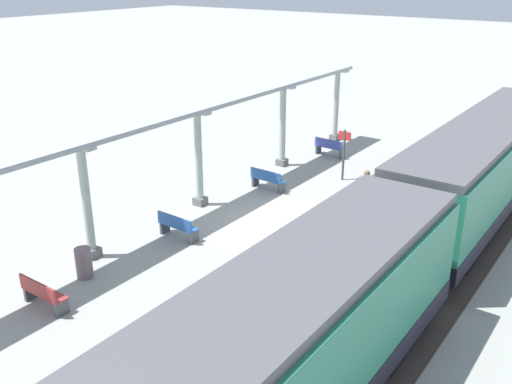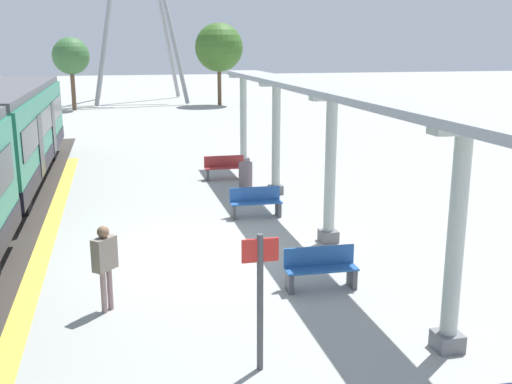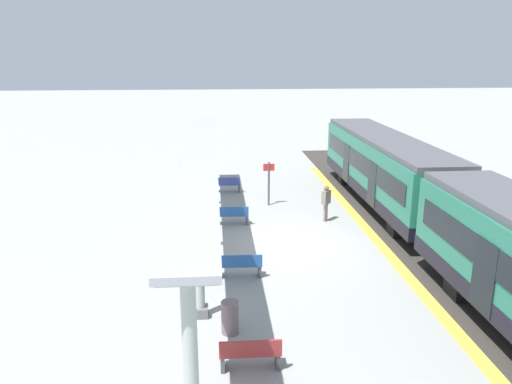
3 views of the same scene
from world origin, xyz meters
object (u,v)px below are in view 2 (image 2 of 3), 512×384
canopy_pillar_second (456,241)px  canopy_pillar_fourth (276,139)px  bench_far_end (225,167)px  trash_bin (246,176)px  platform_info_sign (260,289)px  canopy_pillar_third (330,170)px  train_far_carriage (9,133)px  bench_near_end (255,202)px  bench_mid_platform (320,268)px  canopy_pillar_fifth (243,120)px  passenger_waiting_near_edge (105,258)px

canopy_pillar_second → canopy_pillar_fourth: 10.95m
bench_far_end → trash_bin: 1.76m
canopy_pillar_fourth → bench_far_end: canopy_pillar_fourth is taller
platform_info_sign → canopy_pillar_third: bearing=60.8°
train_far_carriage → bench_near_end: bearing=-40.0°
train_far_carriage → canopy_pillar_fourth: 9.66m
canopy_pillar_fourth → bench_mid_platform: bearing=-98.5°
canopy_pillar_fifth → train_far_carriage: bearing=-171.2°
canopy_pillar_fourth → canopy_pillar_fifth: 5.20m
canopy_pillar_fifth → bench_mid_platform: canopy_pillar_fifth is taller
canopy_pillar_second → canopy_pillar_fifth: bearing=90.0°
train_far_carriage → trash_bin: bearing=-19.6°
canopy_pillar_second → bench_far_end: 13.75m
bench_mid_platform → canopy_pillar_fourth: bearing=81.5°
canopy_pillar_third → bench_mid_platform: canopy_pillar_third is taller
train_far_carriage → canopy_pillar_third: 12.65m
bench_near_end → bench_far_end: (0.03, 5.20, 0.00)m
passenger_waiting_near_edge → canopy_pillar_fourth: bearing=56.1°
canopy_pillar_fourth → canopy_pillar_second: bearing=-90.0°
canopy_pillar_fifth → passenger_waiting_near_edge: canopy_pillar_fifth is taller
bench_far_end → trash_bin: size_ratio=1.61×
bench_mid_platform → passenger_waiting_near_edge: 4.32m
canopy_pillar_third → canopy_pillar_fifth: bearing=90.0°
bench_mid_platform → canopy_pillar_fifth: bearing=84.8°
train_far_carriage → bench_far_end: (7.61, -1.15, -1.39)m
train_far_carriage → passenger_waiting_near_edge: 12.46m
canopy_pillar_second → canopy_pillar_third: same height
bench_near_end → platform_info_sign: 8.57m
canopy_pillar_third → trash_bin: (-0.83, 6.16, -1.42)m
bench_near_end → platform_info_sign: platform_info_sign is taller
trash_bin → platform_info_sign: (-2.33, -11.81, 0.86)m
canopy_pillar_second → canopy_pillar_fifth: 16.15m
canopy_pillar_third → bench_mid_platform: bearing=-113.1°
canopy_pillar_fifth → trash_bin: bearing=-101.1°
train_far_carriage → platform_info_sign: size_ratio=6.24×
canopy_pillar_second → passenger_waiting_near_edge: 6.21m
canopy_pillar_second → bench_far_end: size_ratio=2.47×
train_far_carriage → bench_mid_platform: train_far_carriage is taller
canopy_pillar_second → canopy_pillar_third: (0.00, 5.75, 0.00)m
trash_bin → passenger_waiting_near_edge: (-4.64, -9.10, 0.58)m
train_far_carriage → canopy_pillar_fifth: canopy_pillar_fifth is taller
canopy_pillar_fifth → bench_mid_platform: (-1.20, -13.20, -1.44)m
canopy_pillar_second → trash_bin: bearing=94.0°
canopy_pillar_fourth → platform_info_sign: canopy_pillar_fourth is taller
canopy_pillar_third → bench_near_end: bearing=115.8°
train_far_carriage → passenger_waiting_near_edge: size_ratio=8.19×
train_far_carriage → passenger_waiting_near_edge: (3.40, -11.96, -0.78)m
canopy_pillar_fourth → bench_far_end: bearing=115.3°
canopy_pillar_fifth → bench_mid_platform: size_ratio=2.45×
canopy_pillar_fourth → bench_near_end: canopy_pillar_fourth is taller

